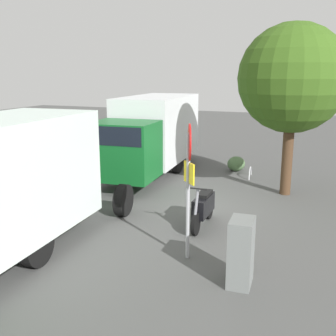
{
  "coord_description": "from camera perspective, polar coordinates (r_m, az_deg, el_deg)",
  "views": [
    {
      "loc": [
        11.13,
        3.38,
        3.92
      ],
      "look_at": [
        0.85,
        -0.77,
        1.3
      ],
      "focal_mm": 43.27,
      "sensor_mm": 36.0,
      "label": 1
    }
  ],
  "objects": [
    {
      "name": "ground_plane",
      "position": [
        12.27,
        4.84,
        -5.38
      ],
      "size": [
        60.0,
        60.0,
        0.0
      ],
      "primitive_type": "plane",
      "color": "#4B4B4A"
    },
    {
      "name": "stop_sign",
      "position": [
        8.35,
        2.94,
        -0.4
      ],
      "size": [
        0.71,
        0.33,
        2.92
      ],
      "color": "#9E9EA3",
      "rests_on": "ground"
    },
    {
      "name": "street_tree",
      "position": [
        13.43,
        17.15,
        11.91
      ],
      "size": [
        3.4,
        3.4,
        5.45
      ],
      "color": "#47301E",
      "rests_on": "ground"
    },
    {
      "name": "shrub_near_sign",
      "position": [
        16.74,
        9.58,
        0.6
      ],
      "size": [
        0.87,
        0.71,
        0.59
      ],
      "primitive_type": "ellipsoid",
      "color": "#4B6940",
      "rests_on": "ground"
    },
    {
      "name": "bike_rack_hoop",
      "position": [
        15.86,
        11.47,
        -1.29
      ],
      "size": [
        0.85,
        0.13,
        0.85
      ],
      "primitive_type": "torus",
      "rotation": [
        1.57,
        0.0,
        0.09
      ],
      "color": "#B7B7BC",
      "rests_on": "ground"
    },
    {
      "name": "motorcycle",
      "position": [
        10.59,
        4.99,
        -5.47
      ],
      "size": [
        1.81,
        0.55,
        1.2
      ],
      "rotation": [
        0.0,
        0.0,
        0.02
      ],
      "color": "black",
      "rests_on": "ground"
    },
    {
      "name": "utility_cabinet",
      "position": [
        7.83,
        10.24,
        -11.61
      ],
      "size": [
        0.68,
        0.47,
        1.3
      ],
      "primitive_type": "cube",
      "rotation": [
        0.0,
        0.0,
        0.06
      ],
      "color": "slate",
      "rests_on": "ground"
    },
    {
      "name": "box_truck_near",
      "position": [
        15.77,
        -2.53,
        5.0
      ],
      "size": [
        8.64,
        2.78,
        3.0
      ],
      "rotation": [
        0.0,
        0.0,
        0.07
      ],
      "color": "black",
      "rests_on": "ground"
    }
  ]
}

